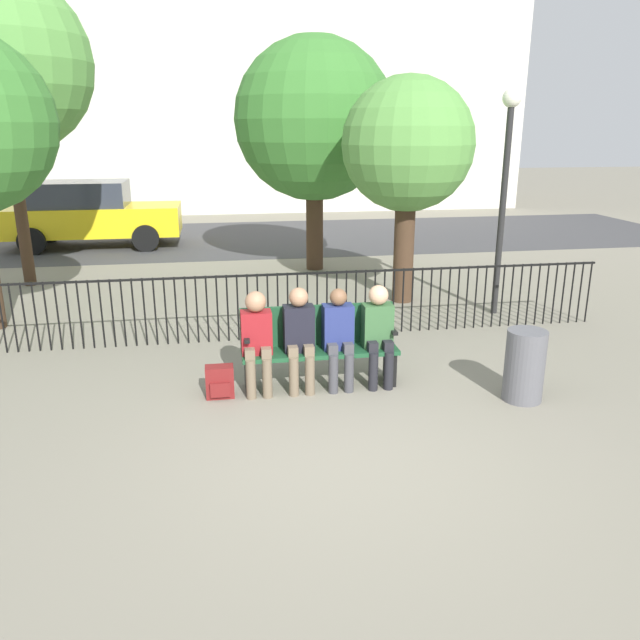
{
  "coord_description": "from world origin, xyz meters",
  "views": [
    {
      "loc": [
        -1.11,
        -4.99,
        2.87
      ],
      "look_at": [
        0.0,
        1.62,
        0.8
      ],
      "focal_mm": 35.0,
      "sensor_mm": 36.0,
      "label": 1
    }
  ],
  "objects_px": {
    "tree_3": "(0,63)",
    "seated_person_0": "(257,336)",
    "seated_person_3": "(378,329)",
    "seated_person_1": "(299,333)",
    "seated_person_2": "(339,333)",
    "trash_bin": "(525,366)",
    "backpack": "(220,382)",
    "tree_2": "(408,147)",
    "tree_1": "(314,120)",
    "parked_car_0": "(90,213)",
    "park_bench": "(319,343)",
    "lamp_post": "(506,168)"
  },
  "relations": [
    {
      "from": "tree_3",
      "to": "seated_person_0",
      "type": "bearing_deg",
      "value": -55.75
    },
    {
      "from": "seated_person_3",
      "to": "tree_3",
      "type": "relative_size",
      "value": 0.21
    },
    {
      "from": "seated_person_1",
      "to": "tree_3",
      "type": "bearing_deg",
      "value": 127.36
    },
    {
      "from": "seated_person_0",
      "to": "seated_person_2",
      "type": "xyz_separation_m",
      "value": [
        0.92,
        -0.0,
        -0.02
      ]
    },
    {
      "from": "tree_3",
      "to": "trash_bin",
      "type": "xyz_separation_m",
      "value": [
        6.79,
        -6.47,
        -3.55
      ]
    },
    {
      "from": "seated_person_3",
      "to": "backpack",
      "type": "xyz_separation_m",
      "value": [
        -1.81,
        -0.08,
        -0.49
      ]
    },
    {
      "from": "seated_person_0",
      "to": "tree_2",
      "type": "height_order",
      "value": "tree_2"
    },
    {
      "from": "trash_bin",
      "to": "tree_2",
      "type": "bearing_deg",
      "value": 91.61
    },
    {
      "from": "tree_1",
      "to": "parked_car_0",
      "type": "xyz_separation_m",
      "value": [
        -5.12,
        3.49,
        -2.17
      ]
    },
    {
      "from": "seated_person_1",
      "to": "trash_bin",
      "type": "xyz_separation_m",
      "value": [
        2.38,
        -0.69,
        -0.27
      ]
    },
    {
      "from": "park_bench",
      "to": "tree_1",
      "type": "bearing_deg",
      "value": 81.4
    },
    {
      "from": "seated_person_2",
      "to": "tree_3",
      "type": "relative_size",
      "value": 0.21
    },
    {
      "from": "backpack",
      "to": "park_bench",
      "type": "bearing_deg",
      "value": 10.43
    },
    {
      "from": "seated_person_0",
      "to": "tree_2",
      "type": "xyz_separation_m",
      "value": [
        2.73,
        3.49,
        1.92
      ]
    },
    {
      "from": "seated_person_0",
      "to": "parked_car_0",
      "type": "bearing_deg",
      "value": 109.55
    },
    {
      "from": "seated_person_2",
      "to": "parked_car_0",
      "type": "height_order",
      "value": "parked_car_0"
    },
    {
      "from": "lamp_post",
      "to": "parked_car_0",
      "type": "distance_m",
      "value": 10.49
    },
    {
      "from": "seated_person_0",
      "to": "parked_car_0",
      "type": "relative_size",
      "value": 0.28
    },
    {
      "from": "seated_person_1",
      "to": "seated_person_3",
      "type": "xyz_separation_m",
      "value": [
        0.91,
        -0.0,
        0.0
      ]
    },
    {
      "from": "seated_person_0",
      "to": "parked_car_0",
      "type": "height_order",
      "value": "parked_car_0"
    },
    {
      "from": "park_bench",
      "to": "backpack",
      "type": "bearing_deg",
      "value": -169.57
    },
    {
      "from": "lamp_post",
      "to": "trash_bin",
      "type": "relative_size",
      "value": 4.31
    },
    {
      "from": "backpack",
      "to": "parked_car_0",
      "type": "relative_size",
      "value": 0.09
    },
    {
      "from": "lamp_post",
      "to": "trash_bin",
      "type": "bearing_deg",
      "value": -109.51
    },
    {
      "from": "park_bench",
      "to": "tree_2",
      "type": "relative_size",
      "value": 0.48
    },
    {
      "from": "lamp_post",
      "to": "seated_person_2",
      "type": "bearing_deg",
      "value": -140.42
    },
    {
      "from": "seated_person_0",
      "to": "seated_person_2",
      "type": "relative_size",
      "value": 1.01
    },
    {
      "from": "seated_person_1",
      "to": "tree_3",
      "type": "height_order",
      "value": "tree_3"
    },
    {
      "from": "park_bench",
      "to": "seated_person_2",
      "type": "relative_size",
      "value": 1.54
    },
    {
      "from": "tree_1",
      "to": "tree_3",
      "type": "distance_m",
      "value": 5.68
    },
    {
      "from": "seated_person_0",
      "to": "lamp_post",
      "type": "xyz_separation_m",
      "value": [
        4.0,
        2.54,
        1.62
      ]
    },
    {
      "from": "tree_2",
      "to": "trash_bin",
      "type": "xyz_separation_m",
      "value": [
        0.12,
        -4.18,
        -2.19
      ]
    },
    {
      "from": "parked_car_0",
      "to": "park_bench",
      "type": "bearing_deg",
      "value": -66.52
    },
    {
      "from": "seated_person_3",
      "to": "lamp_post",
      "type": "distance_m",
      "value": 3.99
    },
    {
      "from": "park_bench",
      "to": "backpack",
      "type": "height_order",
      "value": "park_bench"
    },
    {
      "from": "lamp_post",
      "to": "tree_1",
      "type": "bearing_deg",
      "value": 122.09
    },
    {
      "from": "parked_car_0",
      "to": "trash_bin",
      "type": "distance_m",
      "value": 12.23
    },
    {
      "from": "tree_1",
      "to": "lamp_post",
      "type": "xyz_separation_m",
      "value": [
        2.35,
        -3.74,
        -0.73
      ]
    },
    {
      "from": "tree_1",
      "to": "backpack",
      "type": "bearing_deg",
      "value": -108.09
    },
    {
      "from": "backpack",
      "to": "lamp_post",
      "type": "relative_size",
      "value": 0.11
    },
    {
      "from": "seated_person_3",
      "to": "backpack",
      "type": "relative_size",
      "value": 3.25
    },
    {
      "from": "tree_1",
      "to": "tree_2",
      "type": "xyz_separation_m",
      "value": [
        1.08,
        -2.8,
        -0.43
      ]
    },
    {
      "from": "seated_person_3",
      "to": "parked_car_0",
      "type": "distance_m",
      "value": 10.91
    },
    {
      "from": "lamp_post",
      "to": "tree_3",
      "type": "bearing_deg",
      "value": 157.79
    },
    {
      "from": "park_bench",
      "to": "backpack",
      "type": "xyz_separation_m",
      "value": [
        -1.15,
        -0.21,
        -0.32
      ]
    },
    {
      "from": "seated_person_1",
      "to": "backpack",
      "type": "height_order",
      "value": "seated_person_1"
    },
    {
      "from": "park_bench",
      "to": "lamp_post",
      "type": "bearing_deg",
      "value": 36.31
    },
    {
      "from": "tree_2",
      "to": "park_bench",
      "type": "bearing_deg",
      "value": -120.99
    },
    {
      "from": "seated_person_2",
      "to": "parked_car_0",
      "type": "distance_m",
      "value": 10.71
    },
    {
      "from": "lamp_post",
      "to": "parked_car_0",
      "type": "bearing_deg",
      "value": 135.92
    }
  ]
}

